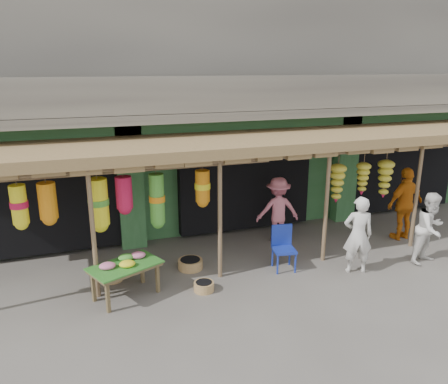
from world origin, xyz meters
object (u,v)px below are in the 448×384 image
object	(u,v)px
flower_table	(125,266)
person_right	(431,228)
person_shopper	(278,210)
blue_chair	(283,245)
person_vendor	(405,204)
person_front	(358,235)

from	to	relation	value
flower_table	person_right	xyz separation A→B (m)	(6.66, -0.70, 0.19)
person_right	person_shopper	distance (m)	3.50
blue_chair	person_vendor	size ratio (longest dim) A/B	0.52
person_vendor	person_shopper	xyz separation A→B (m)	(-3.13, 0.90, -0.11)
person_shopper	blue_chair	bearing A→B (deg)	79.51
flower_table	person_front	size ratio (longest dim) A/B	0.88
blue_chair	person_vendor	world-z (taller)	person_vendor
person_front	person_right	world-z (taller)	person_front
blue_chair	person_front	world-z (taller)	person_front
blue_chair	person_front	size ratio (longest dim) A/B	0.57
flower_table	person_shopper	bearing A→B (deg)	-2.88
flower_table	person_vendor	bearing A→B (deg)	-19.00
blue_chair	person_right	distance (m)	3.35
blue_chair	person_front	distance (m)	1.60
person_vendor	person_right	bearing A→B (deg)	65.61
person_front	person_vendor	size ratio (longest dim) A/B	0.91
person_right	person_shopper	world-z (taller)	person_shopper
person_front	person_vendor	world-z (taller)	person_vendor
flower_table	person_shopper	world-z (taller)	person_shopper
person_front	person_vendor	distance (m)	2.59
blue_chair	person_right	xyz separation A→B (m)	(3.24, -0.82, 0.28)
person_front	person_vendor	xyz separation A→B (m)	(2.28, 1.23, 0.09)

